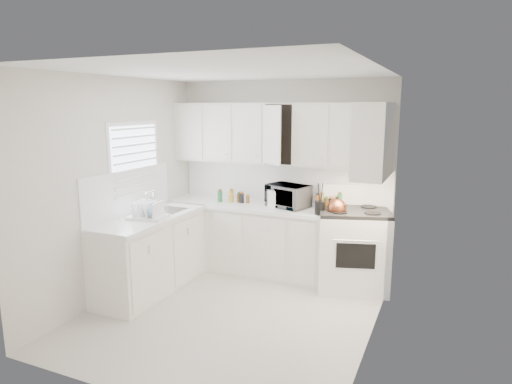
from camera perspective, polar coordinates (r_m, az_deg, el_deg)
The scene contains 37 objects.
floor at distance 5.14m, azimuth -3.25°, elevation -15.23°, with size 3.20×3.20×0.00m, color beige.
ceiling at distance 4.62m, azimuth -3.61°, elevation 15.09°, with size 3.20×3.20×0.00m, color white.
wall_back at distance 6.15m, azimuth 3.37°, elevation 1.92°, with size 3.00×3.00×0.00m, color silver.
wall_front at distance 3.41m, azimuth -15.80°, elevation -5.95°, with size 3.00×3.00×0.00m, color silver.
wall_left at distance 5.54m, azimuth -17.37°, elevation 0.43°, with size 3.20×3.20×0.00m, color silver.
wall_right at distance 4.26m, azimuth 14.90°, elevation -2.54°, with size 3.20×3.20×0.00m, color silver.
window_blinds at distance 5.76m, azimuth -15.09°, elevation 3.45°, with size 0.06×0.96×1.06m, color white, non-canonical shape.
lower_cabinets_back at distance 6.22m, azimuth -1.08°, elevation -6.00°, with size 2.22×0.60×0.90m, color silver, non-canonical shape.
lower_cabinets_left at distance 5.72m, azimuth -13.26°, elevation -7.85°, with size 0.60×1.60×0.90m, color silver, non-canonical shape.
countertop_back at distance 6.09m, azimuth -1.13°, elevation -1.75°, with size 2.24×0.64×0.05m, color white.
countertop_left at distance 5.58m, azimuth -13.39°, elevation -3.24°, with size 0.64×1.62×0.05m, color white.
backsplash_back at distance 6.16m, azimuth 3.33°, elevation 1.22°, with size 2.98×0.02×0.55m, color white.
backsplash_left at distance 5.70m, azimuth -15.94°, elevation 0.02°, with size 0.02×1.60×0.55m, color white.
upper_cabinets_back at distance 5.97m, azimuth 2.84°, elevation 3.59°, with size 3.00×0.33×0.80m, color silver, non-canonical shape.
upper_cabinets_right at distance 5.04m, azimuth 14.62°, elevation 1.87°, with size 0.33×0.90×0.80m, color silver, non-canonical shape.
sink at distance 5.82m, azimuth -11.39°, elevation -1.10°, with size 0.42×0.38×0.30m, color gray, non-canonical shape.
stove at distance 5.69m, azimuth 12.28°, elevation -5.81°, with size 0.84×0.69×1.29m, color white, non-canonical shape.
tea_kettle at distance 5.47m, azimuth 10.28°, elevation -1.82°, with size 0.29×0.24×0.26m, color brown, non-canonical shape.
frying_pan at distance 5.74m, azimuth 14.50°, elevation -2.52°, with size 0.23×0.39×0.04m, color black, non-canonical shape.
microwave at distance 5.88m, azimuth 4.10°, elevation -0.18°, with size 0.53×0.30×0.36m, color gray.
rice_cooker at distance 5.92m, azimuth 2.69°, elevation -0.58°, with size 0.26×0.26×0.26m, color white, non-canonical shape.
paper_towel at distance 6.13m, azimuth 1.88°, elevation -0.13°, with size 0.12×0.12×0.27m, color white.
utensil_crock at distance 5.50m, azimuth 8.17°, elevation -0.83°, with size 0.13×0.13×0.40m, color black, non-canonical shape.
dish_rack at distance 5.44m, azimuth -13.69°, elevation -2.07°, with size 0.43×0.32×0.23m, color white, non-canonical shape.
spice_left_0 at distance 6.38m, azimuth -4.40°, elevation -0.36°, with size 0.06×0.06×0.13m, color brown.
spice_left_1 at distance 6.27m, azimuth -4.18°, elevation -0.56°, with size 0.06×0.06×0.13m, color #26723A.
spice_left_2 at distance 6.32m, azimuth -3.20°, elevation -0.46°, with size 0.06×0.06×0.13m, color #CC601B.
spice_left_3 at distance 6.20m, azimuth -2.95°, elevation -0.67°, with size 0.06×0.06×0.13m, color gold.
spice_left_4 at distance 6.25m, azimuth -1.97°, elevation -0.57°, with size 0.06×0.06×0.13m, color #563A18.
spice_left_5 at distance 6.14m, azimuth -1.70°, elevation -0.78°, with size 0.06×0.06×0.13m, color black.
spice_left_6 at distance 6.19m, azimuth -0.72°, elevation -0.69°, with size 0.06×0.06×0.13m, color brown.
sauce_right_0 at distance 5.89m, azimuth 8.16°, elevation -1.10°, with size 0.06×0.06×0.19m, color #CC601B.
sauce_right_1 at distance 5.82m, azimuth 8.52°, elevation -1.25°, with size 0.06×0.06×0.19m, color gold.
sauce_right_2 at distance 5.87m, azimuth 9.19°, elevation -1.18°, with size 0.06×0.06×0.19m, color #563A18.
sauce_right_3 at distance 5.80m, azimuth 9.57°, elevation -1.34°, with size 0.06×0.06×0.19m, color black.
sauce_right_4 at distance 5.84m, azimuth 10.24°, elevation -1.27°, with size 0.06×0.06×0.19m, color brown.
sauce_right_5 at distance 5.77m, azimuth 10.63°, elevation -1.43°, with size 0.06×0.06×0.19m, color #26723A.
Camera 1 is at (2.10, -4.10, 2.27)m, focal length 31.36 mm.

